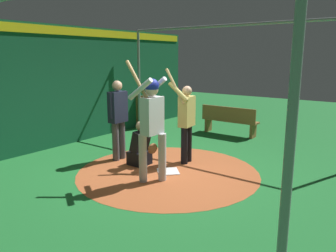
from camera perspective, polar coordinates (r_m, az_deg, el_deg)
name	(u,v)px	position (r m, az deg, el deg)	size (l,w,h in m)	color
ground_plane	(168,172)	(6.75, 0.00, -7.91)	(26.54, 26.54, 0.00)	#1E6B2D
dirt_circle	(168,172)	(6.75, 0.00, -7.89)	(3.64, 3.64, 0.01)	#AD562D
home_plate	(168,171)	(6.75, 0.00, -7.81)	(0.42, 0.42, 0.01)	white
batter	(152,119)	(5.98, -2.85, 1.18)	(0.68, 0.49, 2.23)	#BCBCC0
catcher	(141,148)	(7.09, -4.68, -3.76)	(0.58, 0.40, 0.96)	black
umpire	(118,116)	(7.39, -8.61, 1.76)	(0.22, 0.49, 1.78)	#4C4C51
visitor	(186,119)	(7.10, 3.17, 1.24)	(0.55, 0.53, 2.05)	black
back_wall	(57,86)	(8.95, -18.60, 6.53)	(0.23, 10.54, 3.07)	#145133
cage_frame	(168,62)	(6.35, 0.00, 11.01)	(6.28, 5.41, 3.08)	gray
bat_rack	(140,112)	(10.83, -4.81, 2.34)	(0.58, 0.15, 1.05)	olive
bench	(229,120)	(9.94, 10.50, 1.02)	(1.70, 0.36, 0.85)	olive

